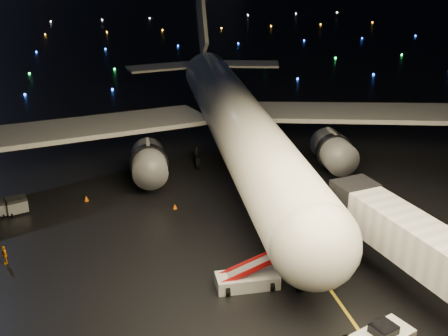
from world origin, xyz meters
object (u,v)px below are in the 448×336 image
Objects in this scene: baggage_cart_0 at (17,206)px; baggage_cart_1 at (8,207)px; belt_loader at (248,267)px; crew_c at (5,255)px; airliner at (232,84)px.

baggage_cart_0 is 1.05× the size of baggage_cart_1.
belt_loader is 3.71× the size of baggage_cart_0.
crew_c is 0.91× the size of baggage_cart_1.
baggage_cart_0 is (-18.21, 16.82, -0.89)m from belt_loader.
airliner is 26.61m from baggage_cart_0.
airliner reaches higher than crew_c.
belt_loader is at bearing 49.06° from crew_c.
airliner is 27.64m from belt_loader.
baggage_cart_1 is (-0.75, 0.00, -0.04)m from baggage_cart_0.
baggage_cart_1 is (-0.71, 9.15, -0.05)m from crew_c.
belt_loader is 4.32× the size of crew_c.
crew_c is at bearing -102.58° from baggage_cart_1.
belt_loader is at bearing -58.61° from baggage_cart_1.
belt_loader is 24.80m from baggage_cart_0.
crew_c is at bearing -109.09° from baggage_cart_0.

